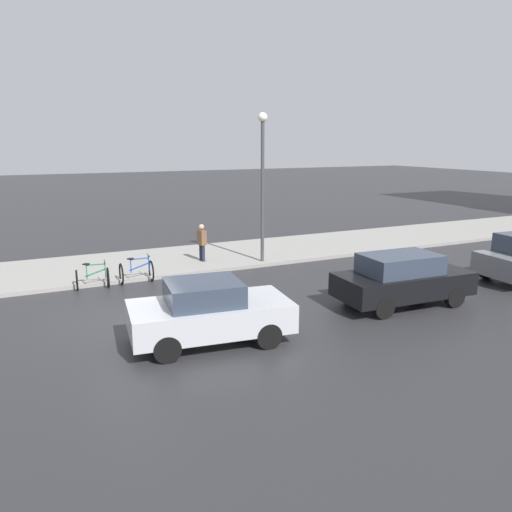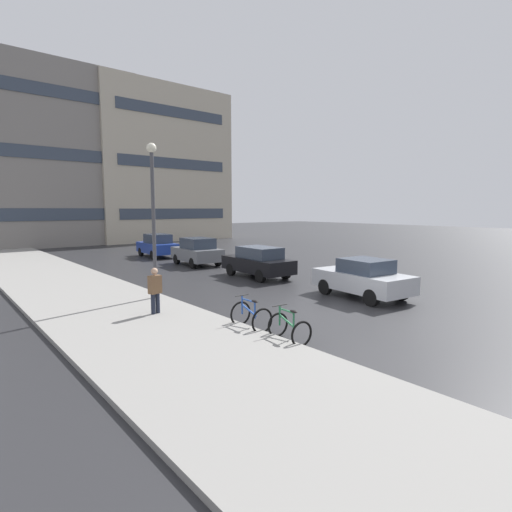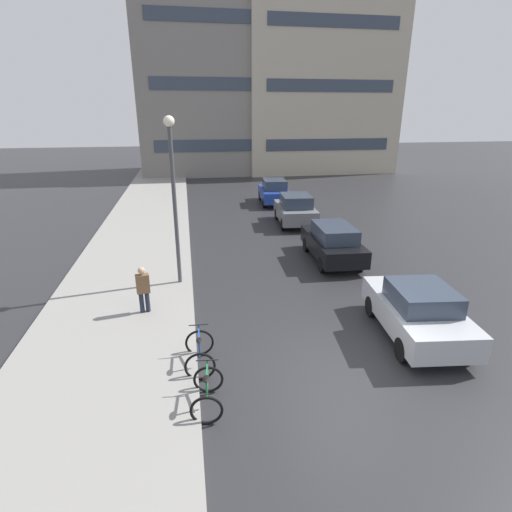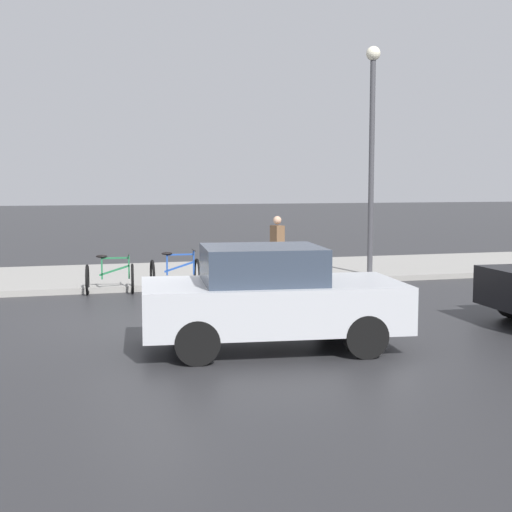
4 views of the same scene
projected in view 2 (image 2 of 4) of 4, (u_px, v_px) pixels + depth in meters
The scene contains 12 objects.
ground_plane at pixel (348, 315), 13.45m from camera, with size 140.00×140.00×0.00m, color #28282B.
sidewalk_kerb at pixel (73, 290), 17.26m from camera, with size 4.80×60.00×0.14m, color gray.
bicycle_nearest at pixel (289, 328), 10.71m from camera, with size 0.80×1.13×0.93m.
bicycle_second at pixel (251, 316), 11.79m from camera, with size 0.79×1.13×0.97m.
car_silver at pixel (363, 278), 16.01m from camera, with size 2.35×4.14×1.58m.
car_black at pixel (258, 262), 20.70m from camera, with size 2.00×4.27×1.60m.
car_grey at pixel (197, 251), 25.20m from camera, with size 2.21×3.87×1.72m.
car_blue at pixel (157, 246), 29.41m from camera, with size 2.12×4.05×1.70m.
pedestrian at pixel (155, 290), 13.02m from camera, with size 0.44×0.31×1.65m.
streetlamp at pixel (153, 204), 15.05m from camera, with size 0.37×0.37×5.99m.
building_facade_main at pixel (52, 159), 39.34m from camera, with size 14.15×8.96×16.83m.
building_facade_side at pixel (153, 167), 46.58m from camera, with size 15.09×10.55×16.67m.
Camera 2 is at (-10.77, -8.09, 3.58)m, focal length 28.00 mm.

